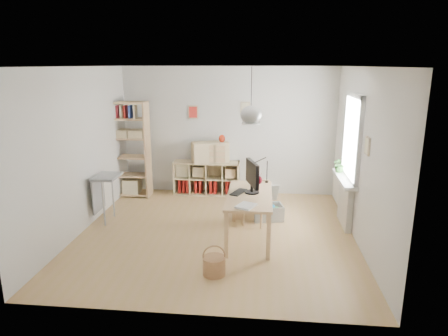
# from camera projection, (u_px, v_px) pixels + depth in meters

# --- Properties ---
(ground) EXTENTS (4.50, 4.50, 0.00)m
(ground) POSITION_uv_depth(u_px,v_px,m) (216.00, 233.00, 6.66)
(ground) COLOR tan
(ground) RESTS_ON ground
(room_shell) EXTENTS (4.50, 4.50, 4.50)m
(room_shell) POSITION_uv_depth(u_px,v_px,m) (251.00, 115.00, 5.95)
(room_shell) COLOR silver
(room_shell) RESTS_ON ground
(window_unit) EXTENTS (0.07, 1.16, 1.46)m
(window_unit) POSITION_uv_depth(u_px,v_px,m) (353.00, 138.00, 6.63)
(window_unit) COLOR white
(window_unit) RESTS_ON ground
(radiator) EXTENTS (0.10, 0.80, 0.80)m
(radiator) POSITION_uv_depth(u_px,v_px,m) (345.00, 203.00, 6.92)
(radiator) COLOR silver
(radiator) RESTS_ON ground
(windowsill) EXTENTS (0.22, 1.20, 0.06)m
(windowsill) POSITION_uv_depth(u_px,v_px,m) (344.00, 179.00, 6.82)
(windowsill) COLOR white
(windowsill) RESTS_ON radiator
(desk) EXTENTS (0.70, 1.50, 0.75)m
(desk) POSITION_uv_depth(u_px,v_px,m) (249.00, 200.00, 6.29)
(desk) COLOR tan
(desk) RESTS_ON ground
(cube_shelf) EXTENTS (1.40, 0.38, 0.72)m
(cube_shelf) POSITION_uv_depth(u_px,v_px,m) (206.00, 180.00, 8.63)
(cube_shelf) COLOR tan
(cube_shelf) RESTS_ON ground
(tall_bookshelf) EXTENTS (0.80, 0.38, 2.00)m
(tall_bookshelf) POSITION_uv_depth(u_px,v_px,m) (129.00, 146.00, 8.31)
(tall_bookshelf) COLOR tan
(tall_bookshelf) RESTS_ON ground
(side_table) EXTENTS (0.40, 0.55, 0.85)m
(side_table) POSITION_uv_depth(u_px,v_px,m) (104.00, 185.00, 7.02)
(side_table) COLOR #9C9C9F
(side_table) RESTS_ON ground
(chair) EXTENTS (0.47, 0.47, 0.77)m
(chair) POSITION_uv_depth(u_px,v_px,m) (256.00, 199.00, 6.99)
(chair) COLOR #9C9C9F
(chair) RESTS_ON ground
(wicker_basket) EXTENTS (0.31, 0.31, 0.42)m
(wicker_basket) POSITION_uv_depth(u_px,v_px,m) (214.00, 265.00, 5.32)
(wicker_basket) COLOR #9D7047
(wicker_basket) RESTS_ON ground
(storage_chest) EXTENTS (0.65, 0.70, 0.57)m
(storage_chest) POSITION_uv_depth(u_px,v_px,m) (267.00, 208.00, 7.27)
(storage_chest) COLOR beige
(storage_chest) RESTS_ON ground
(monitor) EXTENTS (0.23, 0.58, 0.51)m
(monitor) POSITION_uv_depth(u_px,v_px,m) (252.00, 175.00, 6.27)
(monitor) COLOR black
(monitor) RESTS_ON desk
(keyboard) EXTENTS (0.27, 0.40, 0.02)m
(keyboard) POSITION_uv_depth(u_px,v_px,m) (239.00, 192.00, 6.34)
(keyboard) COLOR black
(keyboard) RESTS_ON desk
(task_lamp) EXTENTS (0.39, 0.14, 0.41)m
(task_lamp) POSITION_uv_depth(u_px,v_px,m) (256.00, 167.00, 6.79)
(task_lamp) COLOR black
(task_lamp) RESTS_ON desk
(yarn_ball) EXTENTS (0.15, 0.15, 0.15)m
(yarn_ball) POSITION_uv_depth(u_px,v_px,m) (258.00, 180.00, 6.77)
(yarn_ball) COLOR #470911
(yarn_ball) RESTS_ON desk
(paper_tray) EXTENTS (0.33, 0.36, 0.03)m
(paper_tray) POSITION_uv_depth(u_px,v_px,m) (246.00, 206.00, 5.72)
(paper_tray) COLOR white
(paper_tray) RESTS_ON desk
(drawer_chest) EXTENTS (0.82, 0.59, 0.43)m
(drawer_chest) POSITION_uv_depth(u_px,v_px,m) (210.00, 152.00, 8.42)
(drawer_chest) COLOR tan
(drawer_chest) RESTS_ON cube_shelf
(red_vase) EXTENTS (0.13, 0.13, 0.16)m
(red_vase) POSITION_uv_depth(u_px,v_px,m) (222.00, 139.00, 8.32)
(red_vase) COLOR #AD250E
(red_vase) RESTS_ON drawer_chest
(potted_plant) EXTENTS (0.29, 0.26, 0.28)m
(potted_plant) POSITION_uv_depth(u_px,v_px,m) (340.00, 164.00, 7.11)
(potted_plant) COLOR #2A5A22
(potted_plant) RESTS_ON windowsill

